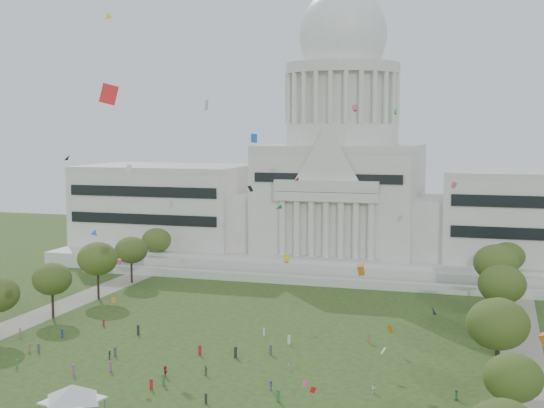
{
  "coord_description": "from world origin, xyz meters",
  "views": [
    {
      "loc": [
        44.02,
        -99.86,
        39.24
      ],
      "look_at": [
        0.0,
        45.0,
        24.0
      ],
      "focal_mm": 50.0,
      "sensor_mm": 36.0,
      "label": 1
    }
  ],
  "objects": [
    {
      "name": "person_3",
      "position": [
        11.82,
        5.44,
        0.75
      ],
      "size": [
        0.95,
        1.09,
        1.5
      ],
      "primitive_type": "imported",
      "rotation": [
        0.0,
        0.0,
        5.28
      ],
      "color": "navy",
      "rests_on": "ground"
    },
    {
      "name": "capitol",
      "position": [
        0.0,
        113.59,
        22.3
      ],
      "size": [
        160.0,
        64.5,
        91.3
      ],
      "color": "beige",
      "rests_on": "ground"
    },
    {
      "name": "event_tent",
      "position": [
        -10.16,
        -13.6,
        4.0
      ],
      "size": [
        11.0,
        11.0,
        5.15
      ],
      "color": "#4C4C4C",
      "rests_on": "ground"
    },
    {
      "name": "row_tree_l_5",
      "position": [
        -45.22,
        71.01,
        8.42
      ],
      "size": [
        8.33,
        8.33,
        11.85
      ],
      "color": "black",
      "rests_on": "ground"
    },
    {
      "name": "ground",
      "position": [
        0.0,
        0.0,
        0.0
      ],
      "size": [
        400.0,
        400.0,
        0.0
      ],
      "primitive_type": "plane",
      "color": "#2D4419",
      "rests_on": "ground"
    },
    {
      "name": "person_0",
      "position": [
        38.71,
        9.4,
        0.8
      ],
      "size": [
        0.83,
        0.94,
        1.61
      ],
      "primitive_type": "imported",
      "rotation": [
        0.0,
        0.0,
        5.22
      ],
      "color": "#33723F",
      "rests_on": "ground"
    },
    {
      "name": "row_tree_r_2",
      "position": [
        44.17,
        17.44,
        9.66
      ],
      "size": [
        9.55,
        9.55,
        13.58
      ],
      "color": "black",
      "rests_on": "ground"
    },
    {
      "name": "row_tree_r_4",
      "position": [
        44.76,
        50.04,
        9.29
      ],
      "size": [
        9.19,
        9.19,
        13.06
      ],
      "color": "black",
      "rests_on": "ground"
    },
    {
      "name": "person_5",
      "position": [
        -5.97,
        6.6,
        0.9
      ],
      "size": [
        1.47,
        1.76,
        1.8
      ],
      "primitive_type": "imported",
      "rotation": [
        0.0,
        0.0,
        2.15
      ],
      "color": "#B21E1E",
      "rests_on": "ground"
    },
    {
      "name": "path_left",
      "position": [
        -48.0,
        30.0,
        0.02
      ],
      "size": [
        8.0,
        160.0,
        0.04
      ],
      "primitive_type": "cube",
      "color": "gray",
      "rests_on": "ground"
    },
    {
      "name": "person_2",
      "position": [
        26.82,
        8.76,
        0.77
      ],
      "size": [
        0.86,
        0.85,
        1.53
      ],
      "primitive_type": "imported",
      "rotation": [
        0.0,
        0.0,
        0.77
      ],
      "color": "silver",
      "rests_on": "ground"
    },
    {
      "name": "person_10",
      "position": [
        11.83,
        15.59,
        0.67
      ],
      "size": [
        0.54,
        0.84,
        1.33
      ],
      "primitive_type": "imported",
      "rotation": [
        0.0,
        0.0,
        1.42
      ],
      "color": "silver",
      "rests_on": "ground"
    },
    {
      "name": "kite_swarm",
      "position": [
        5.39,
        9.11,
        26.83
      ],
      "size": [
        90.21,
        95.29,
        65.52
      ],
      "color": "green",
      "rests_on": "ground"
    },
    {
      "name": "person_4",
      "position": [
        -0.1,
        9.09,
        0.81
      ],
      "size": [
        0.57,
        0.98,
        1.62
      ],
      "primitive_type": "imported",
      "rotation": [
        0.0,
        0.0,
        4.77
      ],
      "color": "#33723F",
      "rests_on": "ground"
    },
    {
      "name": "row_tree_r_3",
      "position": [
        44.4,
        34.48,
        7.08
      ],
      "size": [
        7.01,
        7.01,
        9.98
      ],
      "color": "black",
      "rests_on": "ground"
    },
    {
      "name": "distant_crowd",
      "position": [
        -12.85,
        14.61,
        0.86
      ],
      "size": [
        64.29,
        38.25,
        1.93
      ],
      "color": "#B21E1E",
      "rests_on": "ground"
    },
    {
      "name": "row_tree_l_3",
      "position": [
        -44.09,
        33.92,
        8.21
      ],
      "size": [
        8.12,
        8.12,
        11.55
      ],
      "color": "black",
      "rests_on": "ground"
    },
    {
      "name": "row_tree_l_4",
      "position": [
        -44.08,
        52.42,
        9.39
      ],
      "size": [
        9.29,
        9.29,
        13.21
      ],
      "color": "black",
      "rests_on": "ground"
    },
    {
      "name": "person_8",
      "position": [
        -18.93,
        12.24,
        0.74
      ],
      "size": [
        0.84,
        0.79,
        1.48
      ],
      "primitive_type": "imported",
      "rotation": [
        0.0,
        0.0,
        2.49
      ],
      "color": "#4C4C51",
      "rests_on": "ground"
    },
    {
      "name": "row_tree_l_6",
      "position": [
        -46.87,
        89.14,
        8.27
      ],
      "size": [
        8.19,
        8.19,
        11.64
      ],
      "color": "black",
      "rests_on": "ground"
    },
    {
      "name": "row_tree_r_6",
      "position": [
        45.96,
        88.13,
        8.51
      ],
      "size": [
        8.42,
        8.42,
        11.97
      ],
      "color": "black",
      "rests_on": "ground"
    },
    {
      "name": "row_tree_r_1",
      "position": [
        46.22,
        -1.75,
        7.66
      ],
      "size": [
        7.58,
        7.58,
        10.78
      ],
      "color": "black",
      "rests_on": "ground"
    },
    {
      "name": "row_tree_r_5",
      "position": [
        43.49,
        70.19,
        9.93
      ],
      "size": [
        9.82,
        9.82,
        13.96
      ],
      "color": "black",
      "rests_on": "ground"
    },
    {
      "name": "path_right",
      "position": [
        48.0,
        30.0,
        0.02
      ],
      "size": [
        8.0,
        160.0,
        0.04
      ],
      "primitive_type": "cube",
      "color": "gray",
      "rests_on": "ground"
    }
  ]
}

